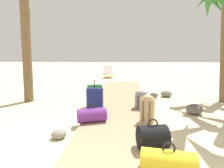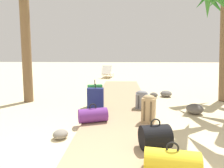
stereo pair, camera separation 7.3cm
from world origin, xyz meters
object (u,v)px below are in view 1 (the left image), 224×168
duffel_bag_black (153,137)px  duffel_bag_yellow (168,162)px  lounge_chair (109,73)px  duffel_bag_purple (92,115)px  suitcase_green (95,94)px  suitcase_navy (95,99)px  backpack_grey (141,99)px  backpack_tan (147,108)px

duffel_bag_black → duffel_bag_yellow: 0.66m
lounge_chair → duffel_bag_yellow: bearing=-81.8°
duffel_bag_purple → suitcase_green: bearing=95.9°
duffel_bag_purple → suitcase_navy: size_ratio=0.97×
backpack_grey → duffel_bag_yellow: size_ratio=0.69×
duffel_bag_black → backpack_grey: bearing=89.6°
duffel_bag_purple → suitcase_navy: 0.92m
suitcase_green → duffel_bag_purple: bearing=-84.1°
duffel_bag_yellow → suitcase_navy: bearing=115.8°
duffel_bag_black → suitcase_navy: bearing=120.2°
duffel_bag_black → suitcase_green: 3.08m
backpack_tan → suitcase_navy: bearing=146.5°
duffel_bag_purple → backpack_tan: 1.23m
duffel_bag_purple → lounge_chair: bearing=91.8°
backpack_grey → lounge_chair: (-1.45, 7.61, -0.01)m
backpack_tan → lounge_chair: 8.85m
lounge_chair → duffel_bag_purple: bearing=-88.2°
duffel_bag_black → duffel_bag_yellow: size_ratio=0.72×
duffel_bag_purple → duffel_bag_yellow: size_ratio=0.95×
backpack_grey → lounge_chair: bearing=100.8°
duffel_bag_purple → lounge_chair: (-0.28, 8.79, 0.09)m
duffel_bag_purple → lounge_chair: size_ratio=0.44×
duffel_bag_purple → backpack_tan: backpack_tan is taller
suitcase_green → backpack_tan: 2.06m
duffel_bag_purple → backpack_grey: bearing=45.2°
duffel_bag_purple → suitcase_green: size_ratio=0.95×
suitcase_green → backpack_grey: (1.34, -0.42, -0.03)m
suitcase_navy → lounge_chair: (-0.22, 7.88, -0.05)m
duffel_bag_yellow → suitcase_navy: 3.04m
duffel_bag_purple → suitcase_green: (-0.17, 1.60, 0.13)m
suitcase_green → suitcase_navy: 0.70m
backpack_grey → suitcase_navy: suitcase_navy is taller
backpack_grey → backpack_tan: bearing=-87.9°
duffel_bag_purple → suitcase_navy: bearing=93.7°
backpack_tan → backpack_grey: size_ratio=1.22×
backpack_grey → duffel_bag_black: bearing=-90.4°
backpack_grey → duffel_bag_yellow: 3.01m
duffel_bag_yellow → backpack_tan: bearing=91.5°
duffel_bag_black → backpack_grey: size_ratio=1.05×
duffel_bag_black → backpack_tan: bearing=87.4°
duffel_bag_black → backpack_tan: (0.06, 1.24, 0.13)m
backpack_tan → duffel_bag_yellow: 1.90m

